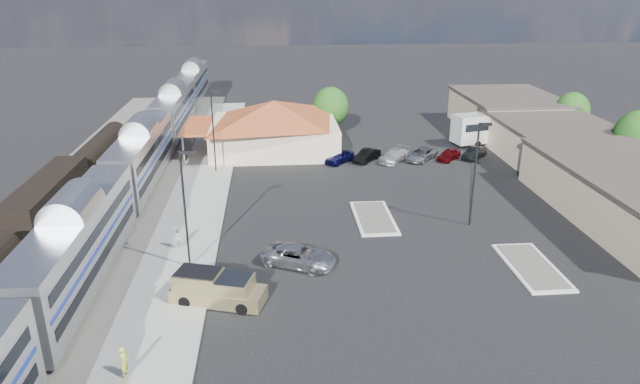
{
  "coord_description": "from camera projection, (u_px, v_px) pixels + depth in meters",
  "views": [
    {
      "loc": [
        -4.62,
        -43.72,
        19.98
      ],
      "look_at": [
        -0.81,
        1.64,
        2.8
      ],
      "focal_mm": 32.0,
      "sensor_mm": 36.0,
      "label": 1
    }
  ],
  "objects": [
    {
      "name": "person_a",
      "position": [
        124.0,
        362.0,
        29.89
      ],
      "size": [
        0.46,
        0.67,
        1.81
      ],
      "primitive_type": "imported",
      "rotation": [
        0.0,
        0.0,
        1.54
      ],
      "color": "#A6B438",
      "rests_on": "platform"
    },
    {
      "name": "parked_car_b",
      "position": [
        367.0,
        156.0,
        65.81
      ],
      "size": [
        3.79,
        4.16,
        1.38
      ],
      "primitive_type": "imported",
      "rotation": [
        0.0,
        0.0,
        -0.69
      ],
      "color": "black",
      "rests_on": "ground"
    },
    {
      "name": "parked_car_c",
      "position": [
        395.0,
        155.0,
        65.78
      ],
      "size": [
        4.65,
        5.04,
        1.42
      ],
      "primitive_type": "imported",
      "rotation": [
        0.0,
        0.0,
        -0.69
      ],
      "color": "silver",
      "rests_on": "ground"
    },
    {
      "name": "pickup_truck",
      "position": [
        218.0,
        289.0,
        37.02
      ],
      "size": [
        6.43,
        3.85,
        2.09
      ],
      "rotation": [
        0.0,
        0.0,
        1.28
      ],
      "color": "#9C9160",
      "rests_on": "ground"
    },
    {
      "name": "lamp_lot",
      "position": [
        477.0,
        166.0,
        47.24
      ],
      "size": [
        1.08,
        0.25,
        9.0
      ],
      "color": "black",
      "rests_on": "ground"
    },
    {
      "name": "ground",
      "position": [
        331.0,
        229.0,
        48.18
      ],
      "size": [
        280.0,
        280.0,
        0.0
      ],
      "primitive_type": "plane",
      "color": "black",
      "rests_on": "ground"
    },
    {
      "name": "suv",
      "position": [
        299.0,
        256.0,
        41.91
      ],
      "size": [
        6.08,
        4.64,
        1.53
      ],
      "primitive_type": "imported",
      "rotation": [
        0.0,
        0.0,
        1.13
      ],
      "color": "#AAACB3",
      "rests_on": "ground"
    },
    {
      "name": "parked_car_a",
      "position": [
        340.0,
        157.0,
        65.28
      ],
      "size": [
        4.02,
        4.07,
        1.39
      ],
      "primitive_type": "imported",
      "rotation": [
        0.0,
        0.0,
        -0.77
      ],
      "color": "#0B0B3A",
      "rests_on": "ground"
    },
    {
      "name": "tree_east_b",
      "position": [
        638.0,
        136.0,
        60.54
      ],
      "size": [
        4.94,
        4.94,
        6.96
      ],
      "color": "#382314",
      "rests_on": "ground"
    },
    {
      "name": "passenger_train",
      "position": [
        143.0,
        157.0,
        58.03
      ],
      "size": [
        3.0,
        104.0,
        5.55
      ],
      "color": "silver",
      "rests_on": "ground"
    },
    {
      "name": "lamp_plat_s",
      "position": [
        185.0,
        201.0,
        39.85
      ],
      "size": [
        1.08,
        0.25,
        9.0
      ],
      "color": "black",
      "rests_on": "ground"
    },
    {
      "name": "parked_car_f",
      "position": [
        475.0,
        153.0,
        66.82
      ],
      "size": [
        3.87,
        3.91,
        1.34
      ],
      "primitive_type": "imported",
      "rotation": [
        0.0,
        0.0,
        -0.77
      ],
      "color": "black",
      "rests_on": "ground"
    },
    {
      "name": "parked_car_e",
      "position": [
        449.0,
        155.0,
        66.3
      ],
      "size": [
        3.72,
        3.8,
        1.29
      ],
      "primitive_type": "imported",
      "rotation": [
        0.0,
        0.0,
        -0.76
      ],
      "color": "#650B0F",
      "rests_on": "ground"
    },
    {
      "name": "freight_cars",
      "position": [
        49.0,
        203.0,
        48.73
      ],
      "size": [
        2.8,
        46.0,
        4.0
      ],
      "color": "black",
      "rests_on": "ground"
    },
    {
      "name": "railbed",
      "position": [
        102.0,
        202.0,
        53.97
      ],
      "size": [
        16.0,
        100.0,
        0.12
      ],
      "primitive_type": "cube",
      "color": "#4C4944",
      "rests_on": "ground"
    },
    {
      "name": "buildings_east",
      "position": [
        570.0,
        149.0,
        62.88
      ],
      "size": [
        14.4,
        51.4,
        4.8
      ],
      "color": "#C6B28C",
      "rests_on": "ground"
    },
    {
      "name": "person_b",
      "position": [
        176.0,
        238.0,
        44.15
      ],
      "size": [
        0.68,
        0.87,
        1.79
      ],
      "primitive_type": "imported",
      "rotation": [
        0.0,
        0.0,
        -1.57
      ],
      "color": "silver",
      "rests_on": "platform"
    },
    {
      "name": "tree_east_c",
      "position": [
        572.0,
        111.0,
        73.75
      ],
      "size": [
        4.41,
        4.41,
        6.21
      ],
      "color": "#382314",
      "rests_on": "ground"
    },
    {
      "name": "traffic_island_north",
      "position": [
        532.0,
        267.0,
        41.78
      ],
      "size": [
        3.3,
        7.5,
        0.21
      ],
      "color": "silver",
      "rests_on": "ground"
    },
    {
      "name": "tree_depot",
      "position": [
        331.0,
        107.0,
        74.96
      ],
      "size": [
        4.71,
        4.71,
        6.63
      ],
      "color": "#382314",
      "rests_on": "ground"
    },
    {
      "name": "traffic_island_south",
      "position": [
        374.0,
        217.0,
        50.32
      ],
      "size": [
        3.3,
        7.5,
        0.21
      ],
      "color": "silver",
      "rests_on": "ground"
    },
    {
      "name": "platform",
      "position": [
        196.0,
        206.0,
        52.8
      ],
      "size": [
        5.5,
        92.0,
        0.18
      ],
      "primitive_type": "cube",
      "color": "gray",
      "rests_on": "ground"
    },
    {
      "name": "station_depot",
      "position": [
        274.0,
        126.0,
        69.09
      ],
      "size": [
        18.35,
        12.24,
        6.2
      ],
      "color": "beige",
      "rests_on": "ground"
    },
    {
      "name": "coach_bus",
      "position": [
        498.0,
        125.0,
        72.6
      ],
      "size": [
        12.65,
        5.63,
        3.97
      ],
      "rotation": [
        0.0,
        0.0,
        1.82
      ],
      "color": "white",
      "rests_on": "ground"
    },
    {
      "name": "parked_car_d",
      "position": [
        421.0,
        154.0,
        66.31
      ],
      "size": [
        4.98,
        5.22,
        1.37
      ],
      "primitive_type": "imported",
      "rotation": [
        0.0,
        0.0,
        -0.72
      ],
      "color": "gray",
      "rests_on": "ground"
    },
    {
      "name": "lamp_plat_n",
      "position": [
        214.0,
        125.0,
        60.36
      ],
      "size": [
        1.08,
        0.25,
        9.0
      ],
      "color": "black",
      "rests_on": "ground"
    }
  ]
}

